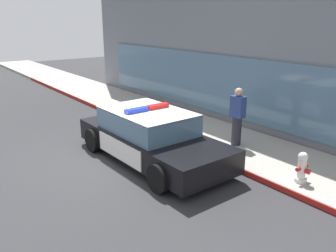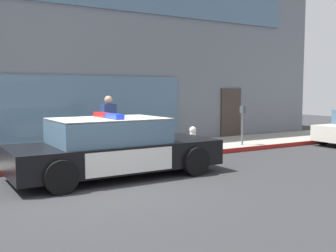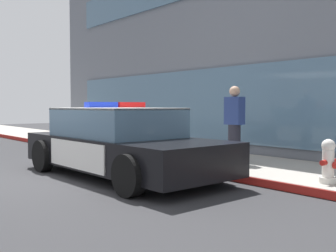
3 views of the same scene
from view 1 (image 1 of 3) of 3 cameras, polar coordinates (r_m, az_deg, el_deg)
name	(u,v)px [view 1 (image 1 of 3)]	position (r m, az deg, el deg)	size (l,w,h in m)	color
ground	(116,156)	(10.08, -8.54, -4.82)	(48.00, 48.00, 0.00)	#303033
sidewalk	(201,131)	(11.86, 5.44, -0.90)	(48.00, 2.67, 0.15)	#A39E93
curb_red_paint	(170,140)	(11.04, 0.26, -2.23)	(28.80, 0.04, 0.14)	maroon
police_cruiser	(151,136)	(9.49, -2.87, -1.68)	(4.90, 2.21, 1.49)	black
fire_hydrant	(302,168)	(8.55, 21.05, -6.37)	(0.34, 0.39, 0.73)	silver
pedestrian_on_sidewalk	(237,117)	(10.33, 11.27, 1.52)	(0.42, 0.29, 1.71)	#23232D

